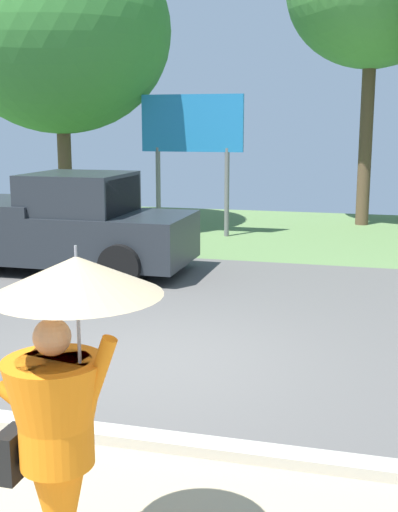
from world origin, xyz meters
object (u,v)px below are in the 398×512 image
object	(u,v)px
monk_pedestrian	(62,419)
roadside_billboard	(192,134)
pickup_truck	(58,225)
tree_center_back	(60,31)

from	to	relation	value
monk_pedestrian	roadside_billboard	distance (m)	13.06
monk_pedestrian	pickup_truck	world-z (taller)	monk_pedestrian
monk_pedestrian	roadside_billboard	size ratio (longest dim) A/B	0.61
monk_pedestrian	tree_center_back	bearing A→B (deg)	123.43
pickup_truck	tree_center_back	xyz separation A→B (m)	(-2.09, 4.62, 4.23)
monk_pedestrian	pickup_truck	xyz separation A→B (m)	(-4.12, 8.07, -0.22)
pickup_truck	roadside_billboard	world-z (taller)	roadside_billboard
pickup_truck	tree_center_back	distance (m)	6.60
tree_center_back	roadside_billboard	bearing A→B (deg)	-0.08
tree_center_back	monk_pedestrian	bearing A→B (deg)	-63.96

